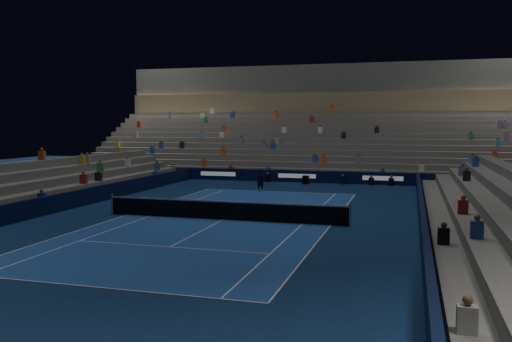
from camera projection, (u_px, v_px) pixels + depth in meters
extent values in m
plane|color=#0C234A|center=(224.00, 220.00, 27.62)|extent=(90.00, 90.00, 0.00)
cube|color=#1B4697|center=(224.00, 220.00, 27.62)|extent=(10.97, 23.77, 0.01)
cube|color=black|center=(297.00, 176.00, 45.29)|extent=(44.00, 0.25, 1.00)
cube|color=black|center=(422.00, 219.00, 24.91)|extent=(0.25, 37.00, 1.00)
cube|color=black|center=(60.00, 202.00, 30.25)|extent=(0.25, 37.00, 1.00)
cube|color=#63635F|center=(300.00, 178.00, 46.27)|extent=(44.00, 1.00, 0.50)
cube|color=#63635F|center=(302.00, 174.00, 47.21)|extent=(44.00, 1.00, 1.00)
cube|color=#63635F|center=(304.00, 170.00, 48.14)|extent=(44.00, 1.00, 1.50)
cube|color=#63635F|center=(306.00, 167.00, 49.08)|extent=(44.00, 1.00, 2.00)
cube|color=#63635F|center=(308.00, 163.00, 50.01)|extent=(44.00, 1.00, 2.50)
cube|color=#63635F|center=(310.00, 160.00, 50.95)|extent=(44.00, 1.00, 3.00)
cube|color=#63635F|center=(312.00, 157.00, 51.88)|extent=(44.00, 1.00, 3.50)
cube|color=#63635F|center=(314.00, 153.00, 52.82)|extent=(44.00, 1.00, 4.00)
cube|color=#63635F|center=(316.00, 150.00, 53.76)|extent=(44.00, 1.00, 4.50)
cube|color=#63635F|center=(317.00, 147.00, 54.69)|extent=(44.00, 1.00, 5.00)
cube|color=#63635F|center=(319.00, 145.00, 55.63)|extent=(44.00, 1.00, 5.50)
cube|color=#63635F|center=(321.00, 142.00, 56.56)|extent=(44.00, 1.00, 6.00)
cube|color=#80704F|center=(323.00, 103.00, 57.26)|extent=(44.00, 0.60, 2.20)
cube|color=#4D4D4B|center=(325.00, 79.00, 58.37)|extent=(44.00, 2.40, 3.00)
cube|color=slate|center=(440.00, 226.00, 24.71)|extent=(1.00, 37.00, 0.50)
cube|color=slate|center=(464.00, 221.00, 24.41)|extent=(1.00, 37.00, 1.00)
cube|color=slate|center=(488.00, 217.00, 24.12)|extent=(1.00, 37.00, 1.50)
cube|color=#63635E|center=(48.00, 206.00, 30.49)|extent=(1.00, 37.00, 0.50)
cube|color=#63635E|center=(33.00, 201.00, 30.75)|extent=(1.00, 37.00, 1.00)
cube|color=#63635E|center=(18.00, 196.00, 31.00)|extent=(1.00, 37.00, 1.50)
cube|color=#63635E|center=(3.00, 191.00, 31.25)|extent=(1.00, 37.00, 2.00)
cylinder|color=#B2B2B7|center=(112.00, 204.00, 29.34)|extent=(0.10, 0.10, 1.10)
cylinder|color=#B2B2B7|center=(350.00, 215.00, 25.81)|extent=(0.10, 0.10, 1.10)
cube|color=black|center=(224.00, 211.00, 27.58)|extent=(12.80, 0.03, 0.90)
cube|color=white|center=(223.00, 202.00, 27.54)|extent=(12.80, 0.04, 0.08)
imported|color=black|center=(260.00, 181.00, 39.21)|extent=(0.59, 0.41, 1.57)
cube|color=black|center=(306.00, 180.00, 44.04)|extent=(0.52, 0.62, 0.67)
cylinder|color=black|center=(305.00, 178.00, 43.56)|extent=(0.17, 0.35, 0.16)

